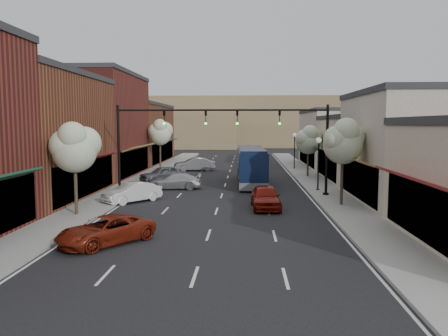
# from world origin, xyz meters

# --- Properties ---
(ground) EXTENTS (160.00, 160.00, 0.00)m
(ground) POSITION_xyz_m (0.00, 0.00, 0.00)
(ground) COLOR black
(ground) RESTS_ON ground
(sidewalk_left) EXTENTS (2.80, 73.00, 0.15)m
(sidewalk_left) POSITION_xyz_m (-8.40, 18.50, 0.07)
(sidewalk_left) COLOR gray
(sidewalk_left) RESTS_ON ground
(sidewalk_right) EXTENTS (2.80, 73.00, 0.15)m
(sidewalk_right) POSITION_xyz_m (8.40, 18.50, 0.07)
(sidewalk_right) COLOR gray
(sidewalk_right) RESTS_ON ground
(curb_left) EXTENTS (0.25, 73.00, 0.17)m
(curb_left) POSITION_xyz_m (-7.00, 18.50, 0.07)
(curb_left) COLOR gray
(curb_left) RESTS_ON ground
(curb_right) EXTENTS (0.25, 73.00, 0.17)m
(curb_right) POSITION_xyz_m (7.00, 18.50, 0.07)
(curb_right) COLOR gray
(curb_right) RESTS_ON ground
(bldg_left_midnear) EXTENTS (10.14, 14.10, 9.40)m
(bldg_left_midnear) POSITION_xyz_m (-14.23, 6.00, 4.66)
(bldg_left_midnear) COLOR brown
(bldg_left_midnear) RESTS_ON ground
(bldg_left_midfar) EXTENTS (10.14, 14.10, 10.90)m
(bldg_left_midfar) POSITION_xyz_m (-14.24, 20.00, 5.40)
(bldg_left_midfar) COLOR maroon
(bldg_left_midfar) RESTS_ON ground
(bldg_left_far) EXTENTS (10.14, 18.10, 8.40)m
(bldg_left_far) POSITION_xyz_m (-14.22, 36.00, 4.16)
(bldg_left_far) COLOR brown
(bldg_left_far) RESTS_ON ground
(bldg_right_midnear) EXTENTS (9.14, 12.10, 7.90)m
(bldg_right_midnear) POSITION_xyz_m (13.72, 6.00, 3.91)
(bldg_right_midnear) COLOR beige
(bldg_right_midnear) RESTS_ON ground
(bldg_right_midfar) EXTENTS (9.14, 12.10, 6.40)m
(bldg_right_midfar) POSITION_xyz_m (13.70, 18.00, 3.17)
(bldg_right_midfar) COLOR beige
(bldg_right_midfar) RESTS_ON ground
(bldg_right_far) EXTENTS (9.14, 16.10, 7.40)m
(bldg_right_far) POSITION_xyz_m (13.71, 32.00, 3.66)
(bldg_right_far) COLOR beige
(bldg_right_far) RESTS_ON ground
(hill_far) EXTENTS (120.00, 30.00, 12.00)m
(hill_far) POSITION_xyz_m (0.00, 90.00, 6.00)
(hill_far) COLOR #7A6647
(hill_far) RESTS_ON ground
(hill_near) EXTENTS (50.00, 20.00, 8.00)m
(hill_near) POSITION_xyz_m (-25.00, 78.00, 4.00)
(hill_near) COLOR #7A6647
(hill_near) RESTS_ON ground
(signal_mast_right) EXTENTS (8.22, 0.46, 7.00)m
(signal_mast_right) POSITION_xyz_m (5.62, 8.00, 4.62)
(signal_mast_right) COLOR black
(signal_mast_right) RESTS_ON ground
(signal_mast_left) EXTENTS (8.22, 0.46, 7.00)m
(signal_mast_left) POSITION_xyz_m (-5.62, 8.00, 4.62)
(signal_mast_left) COLOR black
(signal_mast_left) RESTS_ON ground
(tree_right_near) EXTENTS (2.85, 2.65, 5.95)m
(tree_right_near) POSITION_xyz_m (8.35, 3.94, 4.45)
(tree_right_near) COLOR #47382B
(tree_right_near) RESTS_ON ground
(tree_right_far) EXTENTS (2.85, 2.65, 5.43)m
(tree_right_far) POSITION_xyz_m (8.35, 19.94, 3.99)
(tree_right_far) COLOR #47382B
(tree_right_far) RESTS_ON ground
(tree_left_near) EXTENTS (2.85, 2.65, 5.69)m
(tree_left_near) POSITION_xyz_m (-8.25, -0.06, 4.22)
(tree_left_near) COLOR #47382B
(tree_left_near) RESTS_ON ground
(tree_left_far) EXTENTS (2.85, 2.65, 6.13)m
(tree_left_far) POSITION_xyz_m (-8.25, 25.94, 4.60)
(tree_left_far) COLOR #47382B
(tree_left_far) RESTS_ON ground
(lamp_post_near) EXTENTS (0.44, 0.44, 4.44)m
(lamp_post_near) POSITION_xyz_m (7.80, 10.50, 3.01)
(lamp_post_near) COLOR black
(lamp_post_near) RESTS_ON ground
(lamp_post_far) EXTENTS (0.44, 0.44, 4.44)m
(lamp_post_far) POSITION_xyz_m (7.80, 28.00, 3.01)
(lamp_post_far) COLOR black
(lamp_post_far) RESTS_ON ground
(coach_bus) EXTENTS (2.74, 11.04, 3.36)m
(coach_bus) POSITION_xyz_m (2.37, 14.82, 1.76)
(coach_bus) COLOR #0D1937
(coach_bus) RESTS_ON ground
(red_hatchback) EXTENTS (2.00, 4.56, 1.53)m
(red_hatchback) POSITION_xyz_m (3.16, 3.11, 0.76)
(red_hatchback) COLOR maroon
(red_hatchback) RESTS_ON ground
(parked_car_a) EXTENTS (4.56, 4.97, 1.29)m
(parked_car_a) POSITION_xyz_m (-4.62, -5.84, 0.65)
(parked_car_a) COLOR maroon
(parked_car_a) RESTS_ON ground
(parked_car_b) EXTENTS (3.95, 4.26, 1.42)m
(parked_car_b) POSITION_xyz_m (-6.20, 4.90, 0.71)
(parked_car_b) COLOR silver
(parked_car_b) RESTS_ON ground
(parked_car_c) EXTENTS (4.74, 2.30, 1.33)m
(parked_car_c) POSITION_xyz_m (-4.20, 11.33, 0.66)
(parked_car_c) COLOR #A8A9AE
(parked_car_c) RESTS_ON ground
(parked_car_d) EXTENTS (4.74, 4.06, 1.54)m
(parked_car_d) POSITION_xyz_m (-6.06, 15.83, 0.77)
(parked_car_d) COLOR #55575D
(parked_car_d) RESTS_ON ground
(parked_car_e) EXTENTS (5.05, 2.86, 1.57)m
(parked_car_e) POSITION_xyz_m (-4.21, 25.77, 0.79)
(parked_car_e) COLOR gray
(parked_car_e) RESTS_ON ground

